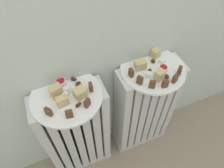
# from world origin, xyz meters

# --- Properties ---
(radiator_left) EXTENTS (0.33, 0.13, 0.65)m
(radiator_left) POSITION_xyz_m (-0.20, 0.28, 0.32)
(radiator_left) COLOR silver
(radiator_left) RESTS_ON ground_plane
(radiator_right) EXTENTS (0.33, 0.13, 0.65)m
(radiator_right) POSITION_xyz_m (0.20, 0.28, 0.32)
(radiator_right) COLOR silver
(radiator_right) RESTS_ON ground_plane
(plate_left) EXTENTS (0.29, 0.29, 0.01)m
(plate_left) POSITION_xyz_m (-0.20, 0.28, 0.65)
(plate_left) COLOR white
(plate_left) RESTS_ON radiator_left
(plate_right) EXTENTS (0.29, 0.29, 0.01)m
(plate_right) POSITION_xyz_m (0.20, 0.28, 0.65)
(plate_right) COLOR white
(plate_right) RESTS_ON radiator_right
(dark_cake_slice_left_0) EXTENTS (0.03, 0.03, 0.04)m
(dark_cake_slice_left_0) POSITION_xyz_m (-0.28, 0.22, 0.68)
(dark_cake_slice_left_0) COLOR #56351E
(dark_cake_slice_left_0) RESTS_ON plate_left
(dark_cake_slice_left_1) EXTENTS (0.03, 0.02, 0.04)m
(dark_cake_slice_left_1) POSITION_xyz_m (-0.21, 0.18, 0.68)
(dark_cake_slice_left_1) COLOR #56351E
(dark_cake_slice_left_1) RESTS_ON plate_left
(dark_cake_slice_left_2) EXTENTS (0.03, 0.03, 0.04)m
(dark_cake_slice_left_2) POSITION_xyz_m (-0.13, 0.20, 0.68)
(dark_cake_slice_left_2) COLOR #56351E
(dark_cake_slice_left_2) RESTS_ON plate_left
(dark_cake_slice_left_3) EXTENTS (0.02, 0.03, 0.04)m
(dark_cake_slice_left_3) POSITION_xyz_m (-0.10, 0.27, 0.68)
(dark_cake_slice_left_3) COLOR #56351E
(dark_cake_slice_left_3) RESTS_ON plate_left
(marble_cake_slice_left_0) EXTENTS (0.06, 0.05, 0.04)m
(marble_cake_slice_left_0) POSITION_xyz_m (-0.14, 0.25, 0.68)
(marble_cake_slice_left_0) COLOR tan
(marble_cake_slice_left_0) RESTS_ON plate_left
(marble_cake_slice_left_1) EXTENTS (0.05, 0.04, 0.04)m
(marble_cake_slice_left_1) POSITION_xyz_m (-0.22, 0.24, 0.68)
(marble_cake_slice_left_1) COLOR tan
(marble_cake_slice_left_1) RESTS_ON plate_left
(marble_cake_slice_left_2) EXTENTS (0.05, 0.04, 0.05)m
(marble_cake_slice_left_2) POSITION_xyz_m (-0.23, 0.29, 0.68)
(marble_cake_slice_left_2) COLOR tan
(marble_cake_slice_left_2) RESTS_ON plate_left
(turkish_delight_left_0) EXTENTS (0.03, 0.03, 0.02)m
(turkish_delight_left_0) POSITION_xyz_m (-0.19, 0.30, 0.67)
(turkish_delight_left_0) COLOR white
(turkish_delight_left_0) RESTS_ON plate_left
(turkish_delight_left_1) EXTENTS (0.03, 0.03, 0.02)m
(turkish_delight_left_1) POSITION_xyz_m (-0.20, 0.28, 0.67)
(turkish_delight_left_1) COLOR white
(turkish_delight_left_1) RESTS_ON plate_left
(medjool_date_left_0) EXTENTS (0.03, 0.02, 0.01)m
(medjool_date_left_0) POSITION_xyz_m (-0.17, 0.21, 0.67)
(medjool_date_left_0) COLOR #3D1E0F
(medjool_date_left_0) RESTS_ON plate_left
(medjool_date_left_1) EXTENTS (0.03, 0.03, 0.02)m
(medjool_date_left_1) POSITION_xyz_m (-0.15, 0.34, 0.67)
(medjool_date_left_1) COLOR #3D1E0F
(medjool_date_left_1) RESTS_ON plate_left
(medjool_date_left_2) EXTENTS (0.03, 0.03, 0.02)m
(medjool_date_left_2) POSITION_xyz_m (-0.14, 0.31, 0.67)
(medjool_date_left_2) COLOR #3D1E0F
(medjool_date_left_2) RESTS_ON plate_left
(jam_bowl_left) EXTENTS (0.04, 0.04, 0.02)m
(jam_bowl_left) POSITION_xyz_m (-0.20, 0.35, 0.67)
(jam_bowl_left) COLOR white
(jam_bowl_left) RESTS_ON plate_left
(dark_cake_slice_right_0) EXTENTS (0.02, 0.02, 0.04)m
(dark_cake_slice_right_0) POSITION_xyz_m (0.09, 0.28, 0.68)
(dark_cake_slice_right_0) COLOR #56351E
(dark_cake_slice_right_0) RESTS_ON plate_right
(dark_cake_slice_right_1) EXTENTS (0.02, 0.03, 0.04)m
(dark_cake_slice_right_1) POSITION_xyz_m (0.10, 0.22, 0.68)
(dark_cake_slice_right_1) COLOR #56351E
(dark_cake_slice_right_1) RESTS_ON plate_right
(dark_cake_slice_right_2) EXTENTS (0.03, 0.03, 0.04)m
(dark_cake_slice_right_2) POSITION_xyz_m (0.14, 0.19, 0.68)
(dark_cake_slice_right_2) COLOR #56351E
(dark_cake_slice_right_2) RESTS_ON plate_right
(dark_cake_slice_right_3) EXTENTS (0.03, 0.02, 0.04)m
(dark_cake_slice_right_3) POSITION_xyz_m (0.19, 0.17, 0.68)
(dark_cake_slice_right_3) COLOR #56351E
(dark_cake_slice_right_3) RESTS_ON plate_right
(dark_cake_slice_right_4) EXTENTS (0.03, 0.02, 0.04)m
(dark_cake_slice_right_4) POSITION_xyz_m (0.24, 0.18, 0.68)
(dark_cake_slice_right_4) COLOR #56351E
(dark_cake_slice_right_4) RESTS_ON plate_right
(dark_cake_slice_right_5) EXTENTS (0.03, 0.03, 0.04)m
(dark_cake_slice_right_5) POSITION_xyz_m (0.28, 0.21, 0.68)
(dark_cake_slice_right_5) COLOR #56351E
(dark_cake_slice_right_5) RESTS_ON plate_right
(marble_cake_slice_right_0) EXTENTS (0.05, 0.04, 0.04)m
(marble_cake_slice_right_0) POSITION_xyz_m (0.14, 0.30, 0.68)
(marble_cake_slice_right_0) COLOR tan
(marble_cake_slice_right_0) RESTS_ON plate_right
(marble_cake_slice_right_1) EXTENTS (0.05, 0.04, 0.05)m
(marble_cake_slice_right_1) POSITION_xyz_m (0.19, 0.22, 0.68)
(marble_cake_slice_right_1) COLOR tan
(marble_cake_slice_right_1) RESTS_ON plate_right
(marble_cake_slice_right_2) EXTENTS (0.05, 0.04, 0.04)m
(marble_cake_slice_right_2) POSITION_xyz_m (0.24, 0.34, 0.68)
(marble_cake_slice_right_2) COLOR tan
(marble_cake_slice_right_2) RESTS_ON plate_right
(turkish_delight_right_0) EXTENTS (0.03, 0.03, 0.02)m
(turkish_delight_right_0) POSITION_xyz_m (0.15, 0.24, 0.67)
(turkish_delight_right_0) COLOR white
(turkish_delight_right_0) RESTS_ON plate_right
(turkish_delight_right_1) EXTENTS (0.03, 0.03, 0.02)m
(turkish_delight_right_1) POSITION_xyz_m (0.25, 0.29, 0.67)
(turkish_delight_right_1) COLOR white
(turkish_delight_right_1) RESTS_ON plate_right
(turkish_delight_right_2) EXTENTS (0.03, 0.03, 0.02)m
(turkish_delight_right_2) POSITION_xyz_m (0.17, 0.33, 0.67)
(turkish_delight_right_2) COLOR white
(turkish_delight_right_2) RESTS_ON plate_right
(medjool_date_right_0) EXTENTS (0.02, 0.03, 0.01)m
(medjool_date_right_0) POSITION_xyz_m (0.21, 0.31, 0.67)
(medjool_date_right_0) COLOR #3D1E0F
(medjool_date_right_0) RESTS_ON plate_right
(medjool_date_right_1) EXTENTS (0.03, 0.03, 0.01)m
(medjool_date_right_1) POSITION_xyz_m (0.22, 0.21, 0.67)
(medjool_date_right_1) COLOR #3D1E0F
(medjool_date_right_1) RESTS_ON plate_right
(medjool_date_right_2) EXTENTS (0.03, 0.03, 0.02)m
(medjool_date_right_2) POSITION_xyz_m (0.17, 0.27, 0.67)
(medjool_date_right_2) COLOR #3D1E0F
(medjool_date_right_2) RESTS_ON plate_right
(jam_bowl_right) EXTENTS (0.04, 0.04, 0.02)m
(jam_bowl_right) POSITION_xyz_m (0.23, 0.25, 0.67)
(jam_bowl_right) COLOR white
(jam_bowl_right) RESTS_ON plate_right
(fork) EXTENTS (0.04, 0.09, 0.00)m
(fork) POSITION_xyz_m (-0.17, 0.27, 0.66)
(fork) COLOR silver
(fork) RESTS_ON plate_left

